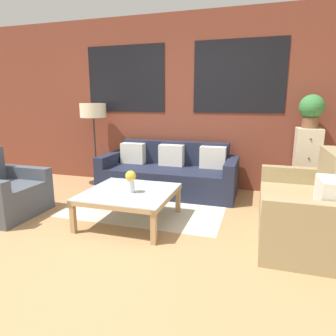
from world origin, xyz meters
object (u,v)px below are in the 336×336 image
Objects in this scene: floor_lamp at (93,114)px; potted_plant at (312,109)px; couch_dark at (169,174)px; armchair_corner at (3,194)px; settee_vintage at (305,210)px; drawer_cabinet at (306,165)px; coffee_table at (130,195)px; flower_vase at (131,180)px.

floor_lamp is 2.99× the size of potted_plant.
couch_dark is 2.51× the size of armchair_corner.
floor_lamp is at bearing 174.85° from couch_dark.
couch_dark is 1.39× the size of settee_vintage.
drawer_cabinet is at bearing 1.39° from floor_lamp.
armchair_corner is 0.83× the size of coffee_table.
couch_dark is at bearing 42.35° from armchair_corner.
flower_vase is (-0.04, -1.38, 0.26)m from couch_dark.
armchair_corner is 1.82× the size of potted_plant.
couch_dark is at bearing -174.14° from potted_plant.
floor_lamp is (-3.25, 1.31, 0.91)m from settee_vintage.
drawer_cabinet is (3.76, 1.79, 0.25)m from armchair_corner.
settee_vintage is 1.50× the size of coffee_table.
couch_dark is at bearing -174.14° from drawer_cabinet.
flower_vase is at bearing -91.68° from couch_dark.
coffee_table is 2.14m from floor_lamp.
settee_vintage is (1.86, -1.19, 0.03)m from couch_dark.
armchair_corner is (-1.73, -1.58, -0.01)m from couch_dark.
couch_dark is 2.09× the size of coffee_table.
coffee_table is (-0.09, -1.33, 0.06)m from couch_dark.
coffee_table is at bearing -143.95° from potted_plant.
flower_vase is (1.35, -1.51, -0.68)m from floor_lamp.
armchair_corner is at bearing -154.55° from potted_plant.
drawer_cabinet reaches higher than coffee_table.
floor_lamp reaches higher than coffee_table.
flower_vase is (1.69, 0.20, 0.27)m from armchair_corner.
floor_lamp is at bearing 157.95° from settee_vintage.
coffee_table is at bearing 8.70° from armchair_corner.
floor_lamp is 2.13m from flower_vase.
settee_vintage is 3.28× the size of potted_plant.
flower_vase reaches higher than coffee_table.
drawer_cabinet is 0.79m from potted_plant.
couch_dark is 2.05m from drawer_cabinet.
drawer_cabinet is (3.41, 0.08, -0.70)m from floor_lamp.
coffee_table is 0.73× the size of floor_lamp.
couch_dark is 2.35m from armchair_corner.
potted_plant is 1.79× the size of flower_vase.
drawer_cabinet reaches higher than settee_vintage.
drawer_cabinet is at bearing 25.44° from armchair_corner.
armchair_corner reaches higher than couch_dark.
settee_vintage reaches higher than armchair_corner.
floor_lamp reaches higher than flower_vase.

